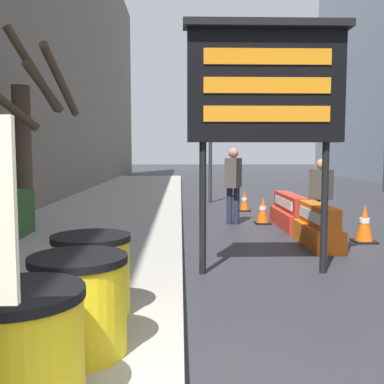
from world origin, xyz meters
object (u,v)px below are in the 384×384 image
Objects in this scene: message_board at (266,87)px; traffic_cone_mid at (263,210)px; barrel_drum_middle at (79,304)px; traffic_cone_near at (245,201)px; barrel_drum_foreground at (21,353)px; jersey_barrier_orange_far at (318,228)px; traffic_light_near_curb at (211,110)px; barrel_drum_back at (92,274)px; traffic_cone_far at (365,224)px; jersey_barrier_red_striped at (290,213)px; pedestrian_worker at (233,179)px; pedestrian_passerby at (321,191)px.

message_board is 5.07m from traffic_cone_mid.
barrel_drum_middle reaches higher than traffic_cone_near.
barrel_drum_foreground is 1.18× the size of traffic_cone_mid.
jersey_barrier_orange_far is (3.50, 5.56, -0.21)m from barrel_drum_foreground.
traffic_cone_near is (-0.66, 4.94, -0.04)m from jersey_barrier_orange_far.
barrel_drum_foreground is at bearing -109.92° from traffic_cone_mid.
traffic_cone_near is 0.14× the size of traffic_light_near_curb.
traffic_light_near_curb is (1.90, 10.93, 2.59)m from barrel_drum_back.
traffic_cone_near is 0.83× the size of traffic_cone_far.
jersey_barrier_orange_far is 0.79× the size of jersey_barrier_red_striped.
barrel_drum_back reaches higher than traffic_cone_near.
jersey_barrier_red_striped is at bearing -73.05° from traffic_light_near_curb.
barrel_drum_back is 1.06× the size of traffic_cone_far.
barrel_drum_back is 6.86m from jersey_barrier_red_striped.
barrel_drum_back is at bearing -136.01° from message_board.
pedestrian_worker reaches higher than traffic_cone_mid.
barrel_drum_middle is at bearing -116.20° from jersey_barrier_red_striped.
barrel_drum_foreground reaches higher than jersey_barrier_red_striped.
pedestrian_passerby is (0.33, -1.20, 0.61)m from jersey_barrier_red_striped.
barrel_drum_foreground is at bearing -100.00° from barrel_drum_middle.
pedestrian_worker is (-1.28, 0.46, 0.75)m from jersey_barrier_red_striped.
jersey_barrier_red_striped is 3.10× the size of traffic_cone_mid.
traffic_cone_far is (1.55, -2.28, 0.04)m from traffic_cone_mid.
traffic_cone_far is at bearing -70.37° from traffic_cone_near.
jersey_barrier_orange_far is 1.02× the size of pedestrian_passerby.
message_board is (1.99, 2.85, 2.10)m from barrel_drum_middle.
message_board is 4.68m from pedestrian_worker.
traffic_cone_far is 0.17× the size of traffic_light_near_curb.
barrel_drum_middle is 0.86m from barrel_drum_back.
barrel_drum_middle is 0.43× the size of pedestrian_worker.
pedestrian_worker is (0.08, 4.41, -1.56)m from message_board.
pedestrian_worker reaches higher than barrel_drum_back.
pedestrian_worker is at bearing 160.08° from jersey_barrier_red_striped.
barrel_drum_foreground reaches higher than traffic_cone_far.
barrel_drum_middle is 10.01m from traffic_cone_near.
message_board is 1.91× the size of pedestrian_worker.
barrel_drum_foreground is 0.43× the size of pedestrian_worker.
jersey_barrier_orange_far is at bearing -163.34° from traffic_cone_far.
pedestrian_passerby is at bearing -73.38° from traffic_light_near_curb.
message_board is 3.25m from jersey_barrier_orange_far.
traffic_cone_mid is 1.05m from pedestrian_worker.
traffic_cone_mid is at bearing 70.08° from barrel_drum_foreground.
jersey_barrier_orange_far is (3.35, 4.70, -0.21)m from barrel_drum_middle.
barrel_drum_middle is 4.06m from message_board.
traffic_light_near_curb is at bearing -153.31° from pedestrian_worker.
pedestrian_worker reaches higher than barrel_drum_foreground.
pedestrian_passerby is at bearing 59.36° from barrel_drum_foreground.
message_board is 8.96m from traffic_light_near_curb.
barrel_drum_foreground is 0.87m from barrel_drum_middle.
barrel_drum_back is 11.39m from traffic_light_near_curb.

